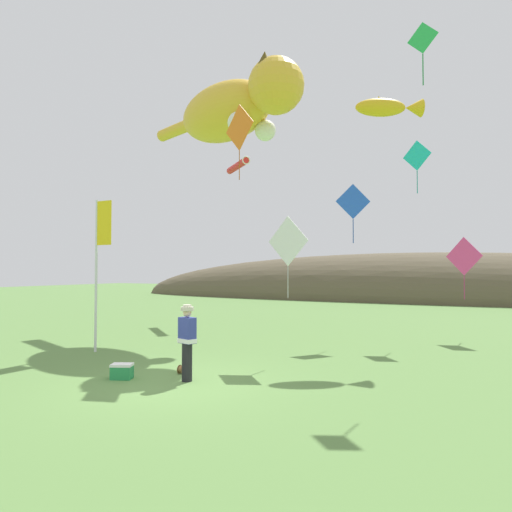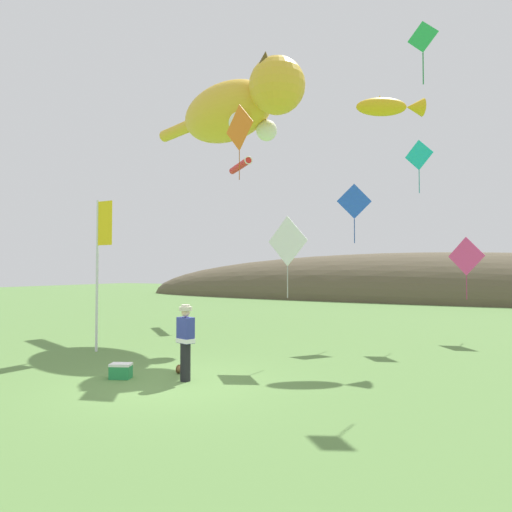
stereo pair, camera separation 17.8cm
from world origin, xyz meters
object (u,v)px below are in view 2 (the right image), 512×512
(kite_diamond_white, at_px, (287,241))
(kite_diamond_blue, at_px, (354,202))
(kite_tube_streamer, at_px, (240,166))
(kite_diamond_pink, at_px, (466,256))
(picnic_cooler, at_px, (121,371))
(kite_fish_windsock, at_px, (389,107))
(kite_spool, at_px, (180,369))
(kite_diamond_green, at_px, (423,38))
(kite_giant_cat, at_px, (236,109))
(festival_attendant, at_px, (186,340))
(kite_diamond_orange, at_px, (239,128))
(festival_banner_pole, at_px, (101,252))
(kite_diamond_teal, at_px, (419,155))

(kite_diamond_white, bearing_deg, kite_diamond_blue, 82.77)
(kite_tube_streamer, relative_size, kite_diamond_pink, 0.99)
(picnic_cooler, bearing_deg, kite_fish_windsock, 57.87)
(kite_spool, relative_size, picnic_cooler, 0.37)
(kite_diamond_white, bearing_deg, kite_diamond_green, 22.17)
(kite_giant_cat, xyz_separation_m, kite_diamond_blue, (4.72, 0.62, -4.07))
(festival_attendant, height_order, kite_fish_windsock, kite_fish_windsock)
(kite_giant_cat, xyz_separation_m, kite_diamond_white, (4.12, -4.08, -5.79))
(kite_fish_windsock, bearing_deg, kite_diamond_green, -59.19)
(kite_giant_cat, height_order, kite_tube_streamer, kite_giant_cat)
(kite_giant_cat, distance_m, kite_diamond_orange, 5.08)
(kite_diamond_white, bearing_deg, festival_attendant, -110.62)
(festival_attendant, xyz_separation_m, kite_diamond_pink, (5.40, 10.09, 2.14))
(kite_tube_streamer, xyz_separation_m, kite_diamond_orange, (5.18, -8.98, -1.22))
(kite_tube_streamer, xyz_separation_m, kite_diamond_pink, (11.10, -2.26, -5.09))
(picnic_cooler, distance_m, kite_diamond_pink, 13.00)
(kite_diamond_white, xyz_separation_m, kite_diamond_pink, (4.21, 6.93, -0.30))
(kite_fish_windsock, xyz_separation_m, kite_diamond_green, (1.46, -2.44, 0.92))
(kite_diamond_pink, distance_m, kite_diamond_orange, 9.76)
(kite_spool, bearing_deg, festival_attendant, -44.40)
(festival_banner_pole, xyz_separation_m, kite_diamond_white, (5.89, 1.38, 0.24))
(festival_attendant, xyz_separation_m, festival_banner_pole, (-4.70, 1.78, 2.21))
(festival_banner_pole, height_order, kite_diamond_pink, festival_banner_pole)
(kite_giant_cat, height_order, kite_diamond_orange, kite_giant_cat)
(festival_banner_pole, xyz_separation_m, kite_diamond_orange, (4.19, 1.58, 3.81))
(picnic_cooler, relative_size, kite_tube_streamer, 0.25)
(kite_diamond_white, distance_m, kite_diamond_pink, 8.11)
(festival_attendant, height_order, kite_diamond_teal, kite_diamond_teal)
(festival_attendant, xyz_separation_m, kite_diamond_blue, (1.79, 7.87, 4.17))
(kite_giant_cat, relative_size, kite_diamond_orange, 3.72)
(picnic_cooler, height_order, festival_banner_pole, festival_banner_pole)
(kite_tube_streamer, xyz_separation_m, kite_diamond_blue, (7.48, -4.48, -3.07))
(kite_diamond_blue, bearing_deg, kite_spool, -107.90)
(festival_banner_pole, height_order, kite_giant_cat, kite_giant_cat)
(festival_attendant, relative_size, kite_diamond_orange, 0.76)
(kite_diamond_blue, bearing_deg, festival_attendant, -102.80)
(kite_spool, height_order, kite_diamond_orange, kite_diamond_orange)
(festival_attendant, distance_m, kite_diamond_white, 4.17)
(picnic_cooler, bearing_deg, kite_diamond_white, 53.89)
(kite_fish_windsock, relative_size, kite_diamond_teal, 1.10)
(kite_diamond_white, bearing_deg, kite_spool, -124.13)
(festival_attendant, xyz_separation_m, kite_diamond_white, (1.19, 3.16, 2.44))
(festival_attendant, relative_size, kite_tube_streamer, 0.76)
(kite_diamond_orange, bearing_deg, kite_diamond_green, 13.24)
(picnic_cooler, bearing_deg, kite_diamond_orange, 75.73)
(kite_diamond_teal, distance_m, kite_diamond_pink, 4.30)
(kite_fish_windsock, xyz_separation_m, kite_diamond_white, (-2.06, -3.87, -4.76))
(kite_spool, distance_m, kite_diamond_green, 11.16)
(festival_banner_pole, height_order, kite_tube_streamer, kite_tube_streamer)
(kite_diamond_green, bearing_deg, kite_diamond_white, -157.83)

